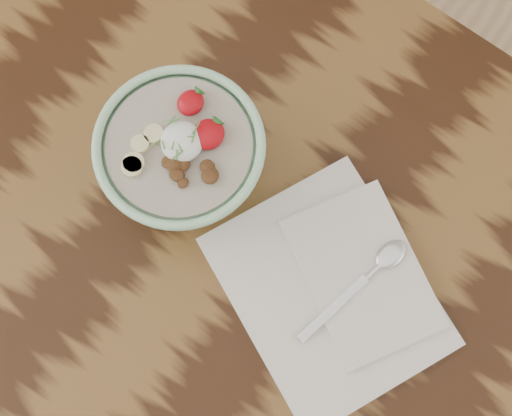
% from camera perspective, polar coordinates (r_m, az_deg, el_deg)
% --- Properties ---
extents(table, '(1.60, 0.90, 0.75)m').
position_cam_1_polar(table, '(0.92, 0.74, -9.49)').
color(table, black).
rests_on(table, ground).
extents(breakfast_bowl, '(0.19, 0.19, 0.12)m').
position_cam_1_polar(breakfast_bowl, '(0.80, -5.89, 4.10)').
color(breakfast_bowl, '#A2DAAE').
rests_on(breakfast_bowl, table).
extents(napkin, '(0.32, 0.29, 0.02)m').
position_cam_1_polar(napkin, '(0.83, 6.35, -6.33)').
color(napkin, silver).
rests_on(napkin, table).
extents(spoon, '(0.05, 0.16, 0.01)m').
position_cam_1_polar(spoon, '(0.82, 9.61, -4.74)').
color(spoon, silver).
rests_on(spoon, napkin).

